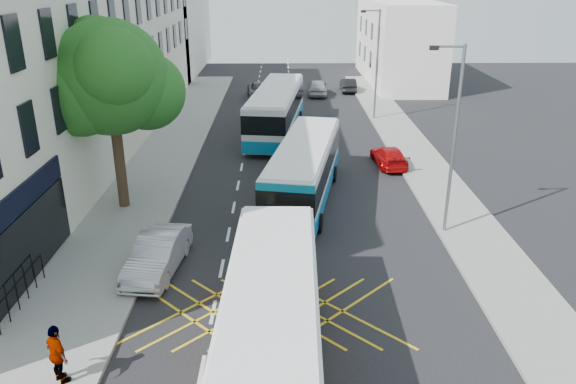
{
  "coord_description": "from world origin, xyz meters",
  "views": [
    {
      "loc": [
        -0.85,
        -10.21,
        10.86
      ],
      "look_at": [
        -0.58,
        11.49,
        2.2
      ],
      "focal_mm": 35.0,
      "sensor_mm": 36.0,
      "label": 1
    }
  ],
  "objects_px": {
    "lamp_near": "(453,132)",
    "bus_far": "(276,110)",
    "lamp_far": "(376,59)",
    "distant_car_dark": "(348,85)",
    "pedestrian_far": "(57,355)",
    "street_tree": "(109,79)",
    "bus_near": "(271,336)",
    "distant_car_grey": "(261,91)",
    "bus_mid": "(304,171)",
    "red_hatchback": "(389,156)",
    "distant_car_silver": "(318,87)",
    "parked_car_silver": "(158,254)"
  },
  "relations": [
    {
      "from": "lamp_near",
      "to": "bus_far",
      "type": "distance_m",
      "value": 17.79
    },
    {
      "from": "lamp_far",
      "to": "bus_far",
      "type": "height_order",
      "value": "lamp_far"
    },
    {
      "from": "distant_car_dark",
      "to": "pedestrian_far",
      "type": "relative_size",
      "value": 2.1
    },
    {
      "from": "street_tree",
      "to": "bus_near",
      "type": "bearing_deg",
      "value": -59.65
    },
    {
      "from": "lamp_far",
      "to": "distant_car_grey",
      "type": "bearing_deg",
      "value": 139.09
    },
    {
      "from": "bus_mid",
      "to": "bus_far",
      "type": "distance_m",
      "value": 12.1
    },
    {
      "from": "red_hatchback",
      "to": "distant_car_silver",
      "type": "xyz_separation_m",
      "value": [
        -3.0,
        19.96,
        0.16
      ]
    },
    {
      "from": "distant_car_silver",
      "to": "red_hatchback",
      "type": "bearing_deg",
      "value": 101.05
    },
    {
      "from": "lamp_far",
      "to": "red_hatchback",
      "type": "distance_m",
      "value": 11.55
    },
    {
      "from": "lamp_far",
      "to": "distant_car_grey",
      "type": "distance_m",
      "value": 12.31
    },
    {
      "from": "red_hatchback",
      "to": "distant_car_dark",
      "type": "distance_m",
      "value": 21.57
    },
    {
      "from": "street_tree",
      "to": "red_hatchback",
      "type": "xyz_separation_m",
      "value": [
        14.01,
        6.24,
        -5.72
      ]
    },
    {
      "from": "lamp_far",
      "to": "bus_near",
      "type": "distance_m",
      "value": 30.63
    },
    {
      "from": "street_tree",
      "to": "pedestrian_far",
      "type": "relative_size",
      "value": 4.87
    },
    {
      "from": "parked_car_silver",
      "to": "distant_car_silver",
      "type": "xyz_separation_m",
      "value": [
        8.1,
        32.32,
        -0.0
      ]
    },
    {
      "from": "lamp_far",
      "to": "distant_car_grey",
      "type": "xyz_separation_m",
      "value": [
        -8.82,
        7.64,
        -3.91
      ]
    },
    {
      "from": "bus_near",
      "to": "bus_far",
      "type": "xyz_separation_m",
      "value": [
        -0.04,
        25.5,
        0.09
      ]
    },
    {
      "from": "bus_far",
      "to": "distant_car_silver",
      "type": "xyz_separation_m",
      "value": [
        3.7,
        13.25,
        -1.01
      ]
    },
    {
      "from": "street_tree",
      "to": "parked_car_silver",
      "type": "xyz_separation_m",
      "value": [
        2.91,
        -6.13,
        -5.56
      ]
    },
    {
      "from": "bus_near",
      "to": "bus_far",
      "type": "bearing_deg",
      "value": 91.73
    },
    {
      "from": "street_tree",
      "to": "lamp_near",
      "type": "bearing_deg",
      "value": -11.4
    },
    {
      "from": "lamp_far",
      "to": "red_hatchback",
      "type": "relative_size",
      "value": 2.04
    },
    {
      "from": "red_hatchback",
      "to": "distant_car_silver",
      "type": "bearing_deg",
      "value": -85.75
    },
    {
      "from": "bus_mid",
      "to": "distant_car_silver",
      "type": "xyz_separation_m",
      "value": [
        2.23,
        25.25,
        -0.85
      ]
    },
    {
      "from": "lamp_near",
      "to": "parked_car_silver",
      "type": "bearing_deg",
      "value": -164.99
    },
    {
      "from": "bus_far",
      "to": "distant_car_silver",
      "type": "bearing_deg",
      "value": 81.62
    },
    {
      "from": "lamp_far",
      "to": "distant_car_dark",
      "type": "xyz_separation_m",
      "value": [
        -0.7,
        10.78,
        -3.99
      ]
    },
    {
      "from": "lamp_far",
      "to": "bus_near",
      "type": "height_order",
      "value": "lamp_far"
    },
    {
      "from": "parked_car_silver",
      "to": "distant_car_grey",
      "type": "distance_m",
      "value": 30.95
    },
    {
      "from": "lamp_near",
      "to": "distant_car_silver",
      "type": "relative_size",
      "value": 1.88
    },
    {
      "from": "street_tree",
      "to": "bus_far",
      "type": "height_order",
      "value": "street_tree"
    },
    {
      "from": "bus_mid",
      "to": "red_hatchback",
      "type": "bearing_deg",
      "value": 56.15
    },
    {
      "from": "bus_near",
      "to": "bus_mid",
      "type": "height_order",
      "value": "bus_near"
    },
    {
      "from": "bus_far",
      "to": "pedestrian_far",
      "type": "bearing_deg",
      "value": -95.57
    },
    {
      "from": "lamp_near",
      "to": "red_hatchback",
      "type": "xyz_separation_m",
      "value": [
        -0.7,
        9.2,
        -4.05
      ]
    },
    {
      "from": "lamp_near",
      "to": "bus_far",
      "type": "xyz_separation_m",
      "value": [
        -7.4,
        15.91,
        -2.89
      ]
    },
    {
      "from": "lamp_near",
      "to": "distant_car_dark",
      "type": "distance_m",
      "value": 31.04
    },
    {
      "from": "lamp_far",
      "to": "parked_car_silver",
      "type": "distance_m",
      "value": 26.28
    },
    {
      "from": "lamp_far",
      "to": "red_hatchback",
      "type": "bearing_deg",
      "value": -93.69
    },
    {
      "from": "lamp_near",
      "to": "bus_near",
      "type": "relative_size",
      "value": 0.72
    },
    {
      "from": "lamp_near",
      "to": "distant_car_silver",
      "type": "height_order",
      "value": "lamp_near"
    },
    {
      "from": "pedestrian_far",
      "to": "bus_near",
      "type": "bearing_deg",
      "value": -137.02
    },
    {
      "from": "distant_car_grey",
      "to": "pedestrian_far",
      "type": "xyz_separation_m",
      "value": [
        -4.38,
        -37.2,
        0.35
      ]
    },
    {
      "from": "distant_car_silver",
      "to": "distant_car_dark",
      "type": "xyz_separation_m",
      "value": [
        3.0,
        1.62,
        -0.1
      ]
    },
    {
      "from": "street_tree",
      "to": "red_hatchback",
      "type": "height_order",
      "value": "street_tree"
    },
    {
      "from": "lamp_near",
      "to": "lamp_far",
      "type": "xyz_separation_m",
      "value": [
        0.0,
        20.0,
        0.0
      ]
    },
    {
      "from": "pedestrian_far",
      "to": "bus_mid",
      "type": "bearing_deg",
      "value": -75.14
    },
    {
      "from": "lamp_far",
      "to": "pedestrian_far",
      "type": "xyz_separation_m",
      "value": [
        -13.2,
        -29.56,
        -3.56
      ]
    },
    {
      "from": "parked_car_silver",
      "to": "distant_car_silver",
      "type": "bearing_deg",
      "value": 82.87
    },
    {
      "from": "red_hatchback",
      "to": "distant_car_grey",
      "type": "bearing_deg",
      "value": -70.52
    }
  ]
}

